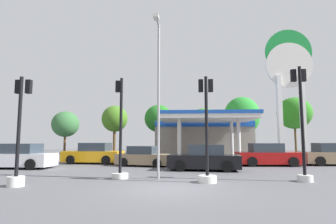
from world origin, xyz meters
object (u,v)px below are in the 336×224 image
traffic_signal_1 (207,146)px  tree_1 (115,119)px  tree_0 (65,124)px  car_3 (19,157)px  tree_4 (242,116)px  corner_streetlamp (158,84)px  car_1 (144,157)px  car_4 (333,155)px  traffic_signal_0 (19,146)px  tree_3 (204,123)px  tree_2 (159,119)px  car_5 (94,154)px  car_2 (268,155)px  tree_5 (294,113)px  traffic_signal_3 (120,149)px  traffic_signal_2 (302,133)px  station_pole_sign (289,75)px  car_0 (204,159)px

traffic_signal_1 → tree_1: tree_1 is taller
tree_0 → car_3: bearing=-72.8°
tree_4 → corner_streetlamp: 26.08m
car_1 → tree_4: bearing=59.4°
car_4 → traffic_signal_0: (-17.55, -10.41, 0.85)m
tree_0 → tree_3: 19.85m
tree_2 → car_5: bearing=-101.4°
car_3 → tree_3: bearing=55.0°
car_2 → tree_5: size_ratio=0.58×
tree_1 → car_4: bearing=-37.5°
traffic_signal_3 → tree_2: bearing=91.5°
car_4 → tree_1: 26.33m
car_2 → tree_1: tree_1 is taller
car_5 → tree_5: (22.32, 17.22, 4.85)m
traffic_signal_1 → tree_5: tree_5 is taller
traffic_signal_1 → traffic_signal_3: (-4.09, 0.97, -0.16)m
tree_4 → tree_0: bearing=178.2°
tree_2 → tree_4: tree_4 is taller
tree_1 → tree_3: (12.24, -0.51, -0.66)m
traffic_signal_0 → tree_1: 26.60m
car_3 → traffic_signal_2: bearing=-16.0°
traffic_signal_2 → traffic_signal_3: 8.46m
traffic_signal_2 → tree_4: bearing=84.5°
tree_2 → tree_5: size_ratio=0.88×
traffic_signal_2 → car_5: bearing=145.5°
traffic_signal_1 → tree_3: 24.40m
station_pole_sign → car_2: station_pole_sign is taller
traffic_signal_3 → tree_0: (-14.16, 24.98, 2.76)m
traffic_signal_0 → traffic_signal_3: size_ratio=0.90×
traffic_signal_3 → tree_5: size_ratio=0.63×
station_pole_sign → tree_0: size_ratio=2.10×
car_5 → tree_0: tree_0 is taller
tree_2 → tree_3: bearing=-17.2°
car_0 → car_1: size_ratio=1.06×
tree_1 → traffic_signal_2: bearing=-58.1°
car_2 → traffic_signal_3: traffic_signal_3 is taller
traffic_signal_2 → car_2: bearing=85.0°
car_4 → tree_3: tree_3 is taller
car_1 → traffic_signal_1: bearing=-62.1°
traffic_signal_1 → tree_5: 30.20m
corner_streetlamp → car_1: bearing=104.0°
car_0 → car_4: bearing=23.0°
car_2 → traffic_signal_1: bearing=-121.4°
traffic_signal_0 → tree_0: tree_0 is taller
tree_3 → tree_5: size_ratio=0.79×
traffic_signal_0 → tree_3: size_ratio=0.72×
car_0 → traffic_signal_0: traffic_signal_0 is taller
traffic_signal_0 → tree_5: (21.74, 27.90, 4.00)m
traffic_signal_1 → traffic_signal_0: bearing=-168.8°
car_1 → traffic_signal_3: bearing=-92.0°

